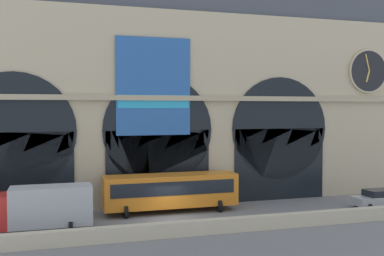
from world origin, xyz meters
TOP-DOWN VIEW (x-y plane):
  - ground_plane at (0.00, 0.00)m, footprint 200.00×200.00m
  - quay_parapet_wall at (0.00, -4.30)m, footprint 90.00×0.70m
  - station_building at (0.02, 7.48)m, footprint 48.62×5.36m
  - box_truck_midwest at (-9.70, -0.41)m, footprint 7.50×2.91m
  - bus_center at (0.52, 2.79)m, footprint 11.00×3.25m
  - car_east at (17.99, -0.72)m, footprint 4.40×2.22m

SIDE VIEW (x-z plane):
  - ground_plane at x=0.00m, z-range 0.00..0.00m
  - quay_parapet_wall at x=0.00m, z-range 0.00..0.98m
  - car_east at x=17.99m, z-range 0.03..1.58m
  - box_truck_midwest at x=-9.70m, z-range 0.14..3.26m
  - bus_center at x=0.52m, z-range 0.23..3.33m
  - station_building at x=0.02m, z-range -0.32..21.29m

